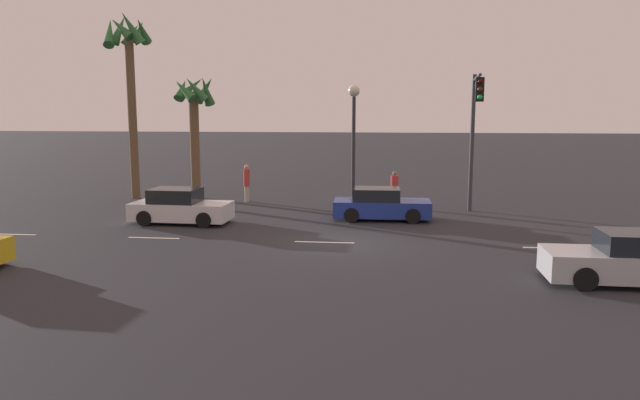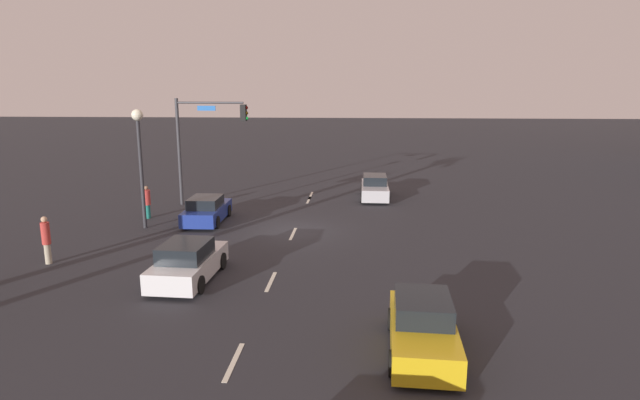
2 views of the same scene
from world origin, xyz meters
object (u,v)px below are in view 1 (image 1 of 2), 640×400
car_3 (381,205)px  palm_tree_1 (195,109)px  streetlamp (354,122)px  palm_tree_0 (129,62)px  car_2 (180,207)px  pedestrian_0 (394,188)px  car_0 (633,260)px  traffic_signal (475,121)px  pedestrian_1 (247,182)px

car_3 → palm_tree_1: palm_tree_1 is taller
streetlamp → palm_tree_0: size_ratio=0.60×
car_2 → palm_tree_0: bearing=126.6°
pedestrian_0 → palm_tree_0: palm_tree_0 is taller
car_0 → streetlamp: 14.87m
streetlamp → traffic_signal: bearing=-14.7°
car_3 → pedestrian_0: 3.53m
traffic_signal → car_3: bearing=-161.4°
palm_tree_0 → car_2: bearing=-53.4°
pedestrian_1 → palm_tree_1: bearing=162.1°
pedestrian_0 → palm_tree_0: (-13.96, 1.40, 6.34)m
car_0 → car_2: 17.01m
car_0 → car_3: bearing=127.9°
palm_tree_0 → pedestrian_1: bearing=-4.1°
car_2 → streetlamp: bearing=33.0°
car_3 → palm_tree_0: (-13.34, 4.87, 6.63)m
pedestrian_1 → palm_tree_0: (-6.32, 0.45, 6.23)m
car_3 → streetlamp: size_ratio=0.71×
car_0 → car_2: (-15.40, 7.21, 0.00)m
car_0 → streetlamp: streetlamp is taller
car_0 → streetlamp: (-8.36, 11.78, 3.50)m
car_3 → palm_tree_0: 15.67m
streetlamp → pedestrian_1: bearing=163.9°
car_0 → palm_tree_0: (-20.34, 13.86, 6.60)m
palm_tree_0 → car_3: bearing=-20.0°
streetlamp → palm_tree_0: 12.54m
traffic_signal → palm_tree_1: (-14.08, 4.02, 0.54)m
pedestrian_1 → palm_tree_0: 8.89m
car_3 → streetlamp: bearing=116.2°
pedestrian_0 → pedestrian_1: 7.70m
traffic_signal → streetlamp: 5.61m
car_2 → traffic_signal: size_ratio=0.66×
traffic_signal → palm_tree_1: palm_tree_1 is taller
palm_tree_1 → streetlamp: bearing=-16.7°
pedestrian_0 → palm_tree_0: 15.40m
car_0 → traffic_signal: bearing=105.8°
traffic_signal → palm_tree_1: bearing=164.1°
car_0 → palm_tree_1: size_ratio=0.69×
streetlamp → palm_tree_0: palm_tree_0 is taller
car_3 → pedestrian_1: bearing=147.8°
streetlamp → pedestrian_1: streetlamp is taller
car_2 → traffic_signal: 13.35m
streetlamp → car_3: bearing=-63.8°
streetlamp → palm_tree_0: (-11.97, 2.08, 3.10)m
streetlamp → pedestrian_1: (-5.65, 1.63, -3.13)m
car_0 → pedestrian_0: bearing=117.1°
car_2 → palm_tree_1: (-1.62, 7.17, 4.15)m
car_3 → traffic_signal: (4.06, 1.36, 3.64)m
streetlamp → pedestrian_1: 6.66m
car_0 → traffic_signal: traffic_signal is taller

